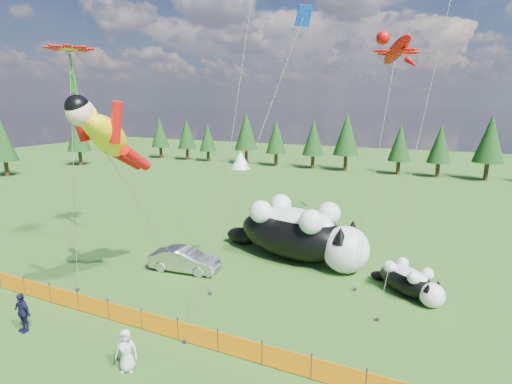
# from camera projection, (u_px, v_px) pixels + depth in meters

# --- Properties ---
(ground) EXTENTS (160.00, 160.00, 0.00)m
(ground) POSITION_uv_depth(u_px,v_px,m) (197.00, 305.00, 20.47)
(ground) COLOR #0E3409
(ground) RESTS_ON ground
(safety_fence) EXTENTS (22.06, 0.06, 1.10)m
(safety_fence) POSITION_uv_depth(u_px,v_px,m) (160.00, 325.00, 17.70)
(safety_fence) COLOR #262626
(safety_fence) RESTS_ON ground
(tree_line) EXTENTS (90.00, 4.00, 8.00)m
(tree_line) POSITION_uv_depth(u_px,v_px,m) (363.00, 145.00, 59.42)
(tree_line) COLOR black
(tree_line) RESTS_ON ground
(festival_tents) EXTENTS (50.00, 3.20, 2.80)m
(festival_tents) POSITION_uv_depth(u_px,v_px,m) (442.00, 173.00, 51.03)
(festival_tents) COLOR white
(festival_tents) RESTS_ON ground
(cat_large) EXTENTS (10.69, 5.42, 3.90)m
(cat_large) POSITION_uv_depth(u_px,v_px,m) (299.00, 233.00, 26.08)
(cat_large) COLOR black
(cat_large) RESTS_ON ground
(cat_small) EXTENTS (4.05, 3.43, 1.70)m
(cat_small) POSITION_uv_depth(u_px,v_px,m) (409.00, 281.00, 21.36)
(cat_small) COLOR black
(cat_small) RESTS_ON ground
(car) EXTENTS (4.49, 2.07, 1.42)m
(car) POSITION_uv_depth(u_px,v_px,m) (185.00, 260.00, 24.51)
(car) COLOR #B9B8BD
(car) RESTS_ON ground
(spectator_c) EXTENTS (1.12, 0.63, 1.84)m
(spectator_c) POSITION_uv_depth(u_px,v_px,m) (22.00, 312.00, 17.93)
(spectator_c) COLOR #131234
(spectator_c) RESTS_ON ground
(spectator_e) EXTENTS (1.00, 0.87, 1.73)m
(spectator_e) POSITION_uv_depth(u_px,v_px,m) (126.00, 350.00, 15.27)
(spectator_e) COLOR beige
(spectator_e) RESTS_ON ground
(superhero_kite) EXTENTS (6.13, 7.76, 11.27)m
(superhero_kite) POSITION_uv_depth(u_px,v_px,m) (109.00, 137.00, 18.82)
(superhero_kite) COLOR yellow
(superhero_kite) RESTS_ON ground
(gecko_kite) EXTENTS (5.05, 11.39, 15.66)m
(gecko_kite) POSITION_uv_depth(u_px,v_px,m) (397.00, 50.00, 26.15)
(gecko_kite) COLOR red
(gecko_kite) RESTS_ON ground
(flower_kite) EXTENTS (5.14, 5.70, 14.13)m
(flower_kite) POSITION_uv_depth(u_px,v_px,m) (69.00, 51.00, 23.88)
(flower_kite) COLOR red
(flower_kite) RESTS_ON ground
(diamond_kite_c) EXTENTS (4.38, 4.05, 14.64)m
(diamond_kite_c) POSITION_uv_depth(u_px,v_px,m) (299.00, 29.00, 15.86)
(diamond_kite_c) COLOR #0C3CC0
(diamond_kite_c) RESTS_ON ground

